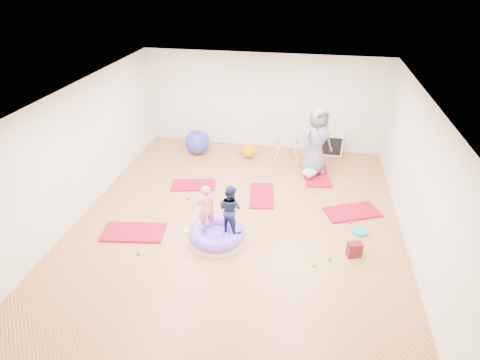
# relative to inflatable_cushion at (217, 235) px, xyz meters

# --- Properties ---
(room) EXTENTS (7.01, 8.01, 2.81)m
(room) POSITION_rel_inflatable_cushion_xyz_m (0.30, 0.69, 1.26)
(room) COLOR tan
(room) RESTS_ON ground
(gym_mat_front_left) EXTENTS (1.37, 0.82, 0.05)m
(gym_mat_front_left) POSITION_rel_inflatable_cushion_xyz_m (-1.78, -0.10, -0.11)
(gym_mat_front_left) COLOR #C50028
(gym_mat_front_left) RESTS_ON ground
(gym_mat_mid_left) EXTENTS (1.21, 0.78, 0.05)m
(gym_mat_mid_left) POSITION_rel_inflatable_cushion_xyz_m (-1.10, 1.99, -0.12)
(gym_mat_mid_left) COLOR #C50028
(gym_mat_mid_left) RESTS_ON ground
(gym_mat_center_back) EXTENTS (0.70, 1.18, 0.05)m
(gym_mat_center_back) POSITION_rel_inflatable_cushion_xyz_m (0.68, 1.82, -0.12)
(gym_mat_center_back) COLOR #C50028
(gym_mat_center_back) RESTS_ON ground
(gym_mat_right) EXTENTS (1.35, 1.03, 0.05)m
(gym_mat_right) POSITION_rel_inflatable_cushion_xyz_m (2.80, 1.51, -0.12)
(gym_mat_right) COLOR #C50028
(gym_mat_right) RESTS_ON ground
(gym_mat_rear_right) EXTENTS (0.85, 1.40, 0.05)m
(gym_mat_rear_right) POSITION_rel_inflatable_cushion_xyz_m (1.97, 3.12, -0.11)
(gym_mat_rear_right) COLOR #C50028
(gym_mat_rear_right) RESTS_ON ground
(inflatable_cushion) EXTENTS (1.15, 1.15, 0.36)m
(inflatable_cushion) POSITION_rel_inflatable_cushion_xyz_m (0.00, 0.00, 0.00)
(inflatable_cushion) COLOR white
(inflatable_cushion) RESTS_ON ground
(child_pink) EXTENTS (0.44, 0.41, 1.00)m
(child_pink) POSITION_rel_inflatable_cushion_xyz_m (-0.20, 0.01, 0.69)
(child_pink) COLOR pink
(child_pink) RESTS_ON inflatable_cushion
(child_navy) EXTENTS (0.62, 0.56, 1.03)m
(child_navy) POSITION_rel_inflatable_cushion_xyz_m (0.28, 0.03, 0.71)
(child_navy) COLOR #172048
(child_navy) RESTS_ON inflatable_cushion
(adult_caregiver) EXTENTS (1.07, 0.99, 1.83)m
(adult_caregiver) POSITION_rel_inflatable_cushion_xyz_m (1.89, 3.20, 0.83)
(adult_caregiver) COLOR slate
(adult_caregiver) RESTS_ON gym_mat_rear_right
(infant) EXTENTS (0.39, 0.40, 0.23)m
(infant) POSITION_rel_inflatable_cushion_xyz_m (1.79, 2.90, 0.03)
(infant) COLOR #A3D2EF
(infant) RESTS_ON gym_mat_rear_right
(ball_pit_balls) EXTENTS (4.47, 2.98, 0.06)m
(ball_pit_balls) POSITION_rel_inflatable_cushion_xyz_m (0.55, 0.52, -0.11)
(ball_pit_balls) COLOR #FFF32A
(ball_pit_balls) RESTS_ON ground
(exercise_ball_blue) EXTENTS (0.72, 0.72, 0.72)m
(exercise_ball_blue) POSITION_rel_inflatable_cushion_xyz_m (-1.51, 3.82, 0.22)
(exercise_ball_blue) COLOR #2E2FBE
(exercise_ball_blue) RESTS_ON ground
(exercise_ball_orange) EXTENTS (0.44, 0.44, 0.44)m
(exercise_ball_orange) POSITION_rel_inflatable_cushion_xyz_m (0.03, 3.84, 0.08)
(exercise_ball_orange) COLOR orange
(exercise_ball_orange) RESTS_ON ground
(infant_play_gym) EXTENTS (0.72, 0.68, 0.55)m
(infant_play_gym) POSITION_rel_inflatable_cushion_xyz_m (1.13, 3.98, 0.23)
(infant_play_gym) COLOR silver
(infant_play_gym) RESTS_ON ground
(cube_shelf) EXTENTS (0.63, 0.31, 0.63)m
(cube_shelf) POSITION_rel_inflatable_cushion_xyz_m (2.38, 4.48, 0.17)
(cube_shelf) COLOR silver
(cube_shelf) RESTS_ON ground
(balance_disc) EXTENTS (0.33, 0.33, 0.07)m
(balance_disc) POSITION_rel_inflatable_cushion_xyz_m (2.91, 0.80, -0.10)
(balance_disc) COLOR teal
(balance_disc) RESTS_ON ground
(backpack) EXTENTS (0.31, 0.24, 0.31)m
(backpack) POSITION_rel_inflatable_cushion_xyz_m (2.73, 0.03, 0.02)
(backpack) COLOR #A41B25
(backpack) RESTS_ON ground
(yellow_toy) EXTENTS (0.21, 0.21, 0.03)m
(yellow_toy) POSITION_rel_inflatable_cushion_xyz_m (-0.68, 0.19, -0.12)
(yellow_toy) COLOR #FFF32A
(yellow_toy) RESTS_ON ground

